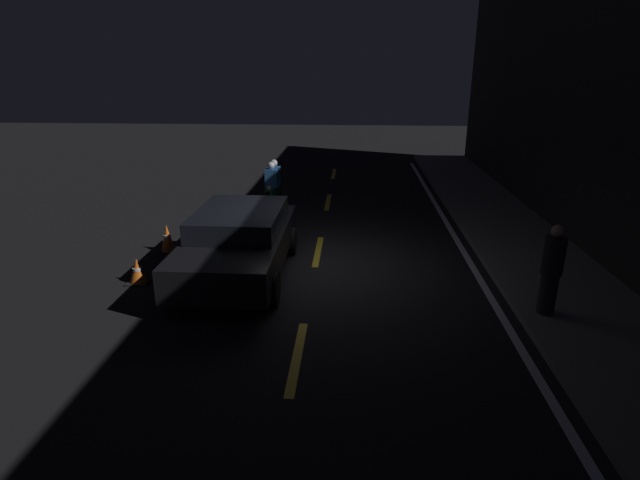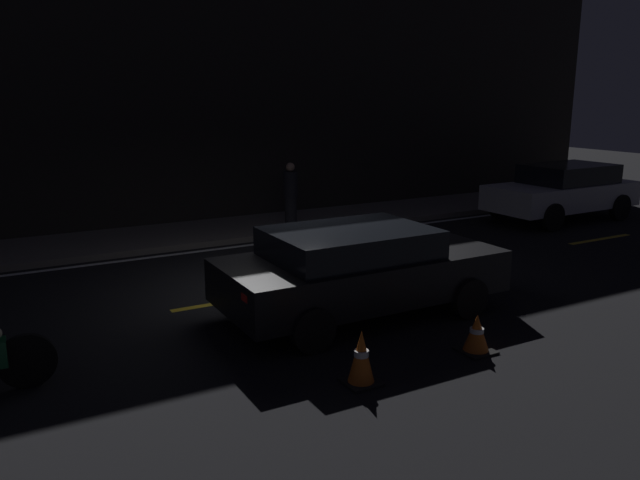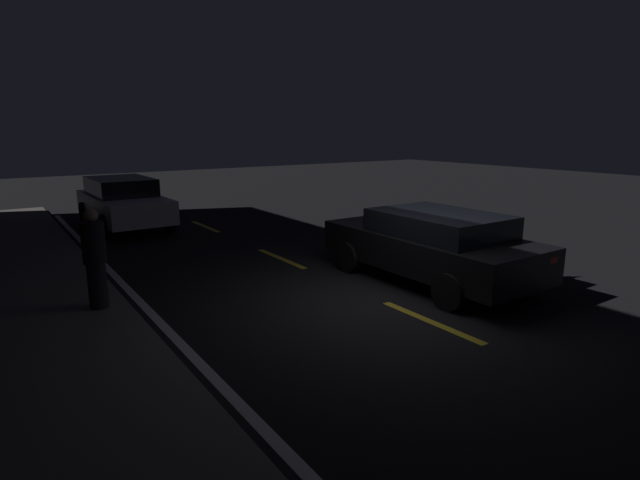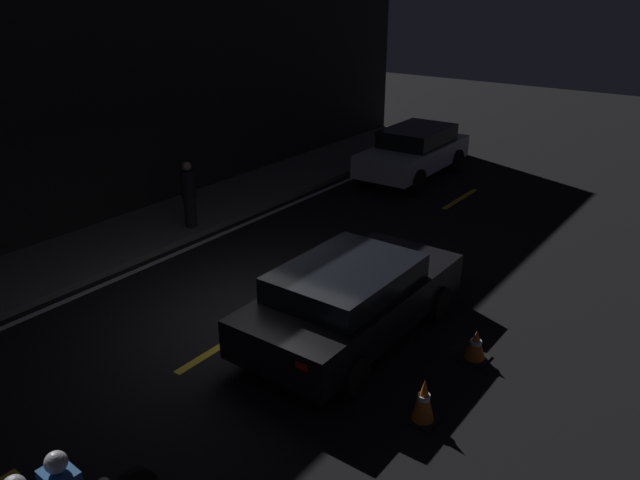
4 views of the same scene
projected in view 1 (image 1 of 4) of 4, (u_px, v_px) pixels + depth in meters
ground_plane at (315, 267)px, 10.69m from camera, size 56.00×56.00×0.00m
raised_curb at (546, 270)px, 10.37m from camera, size 28.00×2.37×0.13m
lane_dash_a at (334, 174)px, 20.12m from camera, size 2.00×0.14×0.01m
lane_dash_b at (328, 202)px, 15.87m from camera, size 2.00×0.14×0.01m
lane_dash_c at (318, 251)px, 11.63m from camera, size 2.00×0.14×0.01m
lane_dash_d at (297, 356)px, 7.39m from camera, size 2.00×0.14×0.01m
lane_solid_kerb at (475, 271)px, 10.48m from camera, size 25.20×0.14×0.01m
van_black at (239, 241)px, 10.12m from camera, size 4.26×2.01×1.35m
motorcycle at (273, 185)px, 15.27m from camera, size 2.24×0.40×1.39m
traffic_cone_near at (167, 238)px, 11.52m from camera, size 0.40×0.40×0.65m
traffic_cone_mid at (138, 271)px, 9.85m from camera, size 0.43×0.43×0.51m
pedestrian at (552, 270)px, 8.17m from camera, size 0.34×0.34×1.55m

